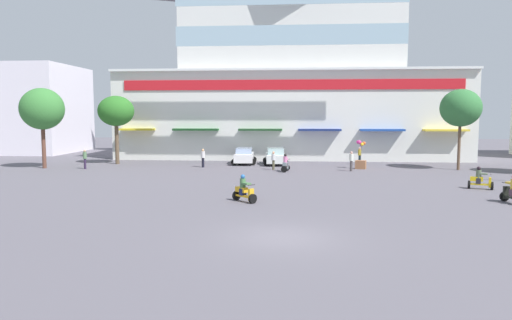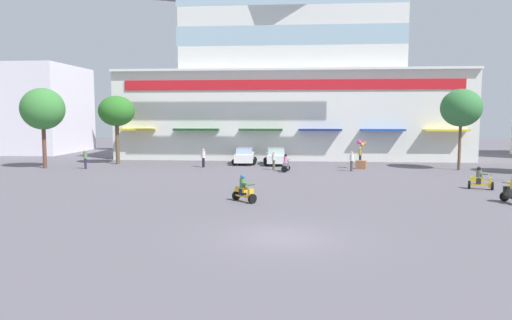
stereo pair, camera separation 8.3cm
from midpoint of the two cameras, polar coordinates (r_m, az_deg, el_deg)
ground_plane at (r=31.37m, az=3.75°, el=-3.24°), size 128.00×128.00×0.00m
colonial_building at (r=54.51m, az=4.18°, el=9.88°), size 37.49×17.37×20.60m
flank_building_left at (r=66.54m, az=-26.04°, el=5.57°), size 12.12×11.70×10.89m
plaza_tree_0 at (r=47.18m, az=-16.76°, el=5.69°), size 3.48×3.18×6.60m
plaza_tree_2 at (r=45.78m, az=-24.70°, el=5.66°), size 3.87×3.50×7.14m
plaza_tree_3 at (r=43.97m, az=23.65°, el=5.83°), size 3.40×3.73×6.98m
parked_car_0 at (r=45.49m, az=-1.51°, el=0.51°), size 2.50×4.38×1.55m
parked_car_1 at (r=44.82m, az=2.33°, el=0.44°), size 2.59×4.22×1.59m
scooter_rider_0 at (r=25.79m, az=-1.57°, el=-3.77°), size 1.45×1.38×1.51m
scooter_rider_1 at (r=28.87m, az=28.72°, el=-3.38°), size 0.74×1.46×1.57m
scooter_rider_3 at (r=39.38m, az=3.56°, el=-0.52°), size 0.76×1.43×1.53m
scooter_rider_4 at (r=33.37m, az=25.61°, el=-2.21°), size 1.58×0.97×1.47m
pedestrian_0 at (r=40.51m, az=2.08°, el=0.08°), size 0.37×0.37×1.62m
pedestrian_1 at (r=45.85m, az=12.48°, el=0.66°), size 0.38×0.38×1.68m
pedestrian_2 at (r=40.39m, az=11.50°, el=0.02°), size 0.43×0.43×1.69m
pedestrian_3 at (r=42.77m, az=-6.54°, el=0.39°), size 0.43×0.43×1.69m
pedestrian_4 at (r=43.87m, az=-20.21°, el=0.24°), size 0.36×0.36×1.71m
balloon_vendor_cart at (r=42.30m, az=12.61°, el=0.15°), size 1.04×0.85×2.54m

